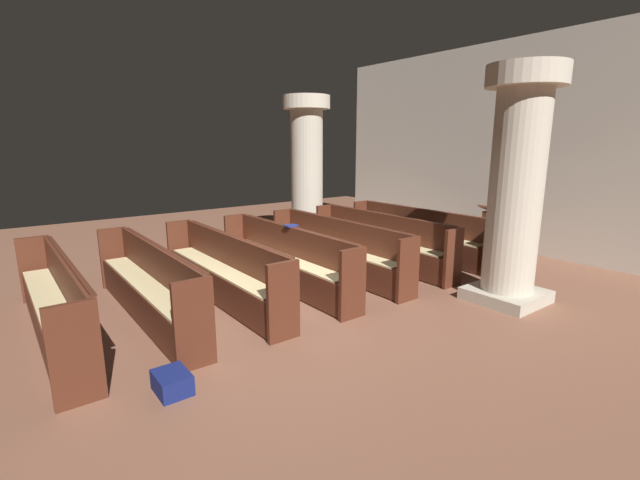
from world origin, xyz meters
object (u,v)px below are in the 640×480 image
Objects in this scene: pew_row_1 at (380,238)px; pew_row_0 at (417,232)px; pew_row_6 at (53,298)px; hymn_book at (291,226)px; pew_row_5 at (147,281)px; lectern at (490,235)px; pew_row_4 at (223,267)px; pillar_aisle_side at (516,184)px; kneeler_box_navy at (172,382)px; pew_row_3 at (284,256)px; pew_row_2 at (336,246)px; pillar_far_side at (307,168)px.

pew_row_0 is at bearing 90.00° from pew_row_1.
pew_row_6 is 17.26× the size of hymn_book.
lectern is (0.93, 6.76, -0.07)m from pew_row_5.
pew_row_1 is at bearing 87.91° from hymn_book.
pew_row_4 is at bearing -90.00° from pew_row_1.
kneeler_box_navy is (-0.59, -4.90, -1.67)m from pillar_aisle_side.
pillar_aisle_side reaches higher than pew_row_1.
hymn_book reaches higher than pew_row_6.
kneeler_box_navy is (2.02, -2.60, -0.43)m from pew_row_3.
hymn_book is (-0.07, -0.92, 0.48)m from pew_row_2.
pew_row_1 is at bearing -111.70° from lectern.
pew_row_1 is at bearing -2.17° from pillar_far_side.
pew_row_0 is at bearing 108.87° from kneeler_box_navy.
pillar_aisle_side reaches higher than pew_row_4.
pew_row_5 is 6.82m from lectern.
pillar_far_side reaches higher than pew_row_1.
pew_row_0 is 1.00× the size of pew_row_4.
pew_row_0 is at bearing 21.47° from pillar_far_side.
pillar_aisle_side reaches higher than pew_row_0.
pew_row_1 is at bearing 90.00° from pew_row_3.
pillar_aisle_side reaches higher than lectern.
pew_row_6 is (0.00, -2.21, 0.00)m from pew_row_4.
pew_row_3 is 1.03× the size of pillar_far_side.
pillar_aisle_side is at bearing 2.06° from pew_row_1.
pew_row_1 is at bearing -90.00° from pew_row_0.
pillar_far_side is at bearing 114.51° from pew_row_6.
kneeler_box_navy is at bearing -67.20° from pew_row_1.
pew_row_6 is 3.23× the size of lectern.
pew_row_6 is at bearing -96.74° from lectern.
pew_row_0 and pew_row_3 have the same top height.
hymn_book reaches higher than pew_row_3.
kneeler_box_navy is at bearing -53.07° from hymn_book.
pew_row_0 is at bearing 90.00° from pew_row_6.
lectern is at bearing 83.26° from pew_row_6.
lectern reaches higher than hymn_book.
pew_row_2 is 3.23× the size of lectern.
pew_row_0 is at bearing 90.00° from pew_row_4.
pew_row_4 is 5.73m from lectern.
pew_row_2 is 3.13m from pillar_aisle_side.
pew_row_3 is 1.00× the size of pew_row_5.
pillar_far_side reaches higher than hymn_book.
pew_row_6 is at bearing -88.79° from hymn_book.
lectern reaches higher than pew_row_4.
pew_row_3 and pew_row_5 have the same top height.
pillar_aisle_side is at bearing 59.94° from pew_row_5.
pew_row_3 is at bearing -90.00° from pew_row_0.
pew_row_0 is 3.07m from pillar_aisle_side.
pew_row_2 is 8.89× the size of kneeler_box_navy.
pew_row_3 is 4.64m from lectern.
pew_row_2 is 3.57m from lectern.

